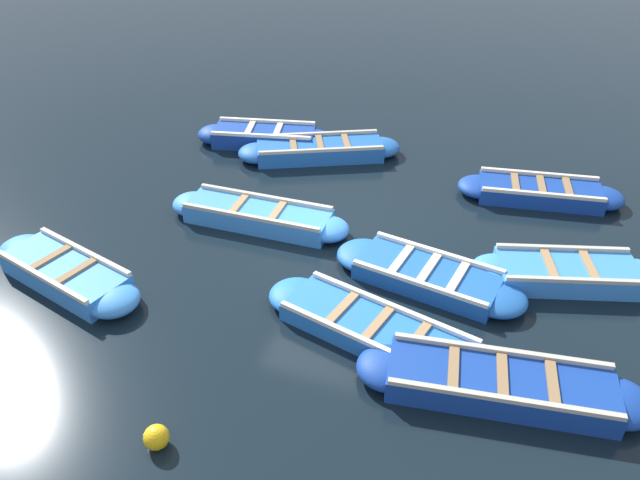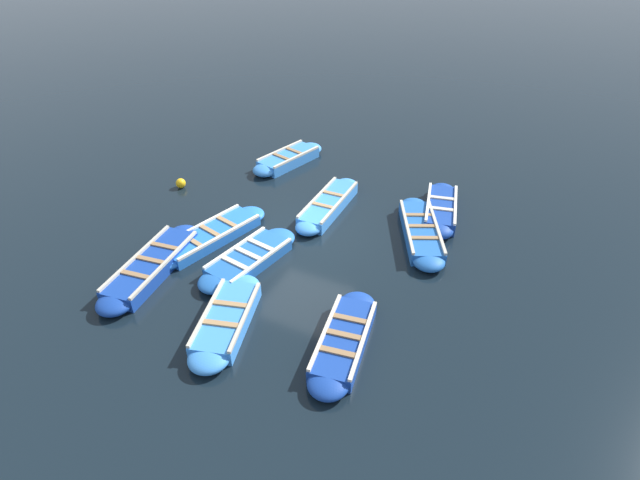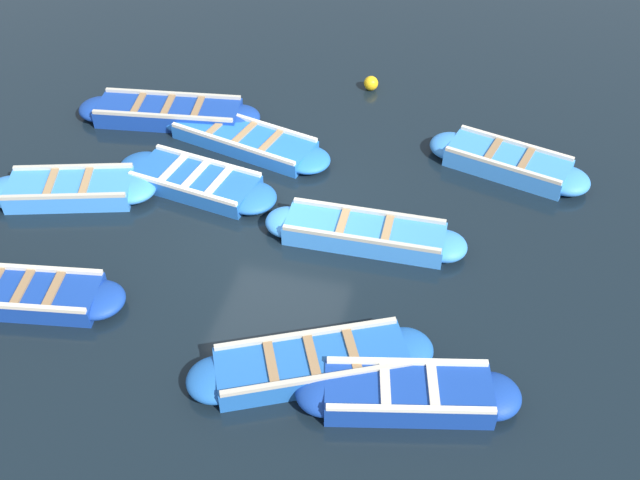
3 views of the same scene
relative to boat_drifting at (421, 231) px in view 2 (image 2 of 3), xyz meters
The scene contains 11 objects.
ground_plane 3.37m from the boat_drifting, 115.77° to the left, with size 120.00×120.00×0.00m, color black.
boat_drifting is the anchor object (origin of this frame).
boat_tucked 1.47m from the boat_drifting, ahead, with size 3.32×1.50×0.45m.
boat_end_of_row 6.00m from the boat_drifting, 117.78° to the left, with size 3.99×1.82×0.36m.
boat_outer_left 4.87m from the boat_drifting, behind, with size 3.39×1.35×0.39m.
boat_far_corner 7.45m from the boat_drifting, 128.73° to the left, with size 4.04×1.40×0.43m.
boat_mid_row 4.95m from the boat_drifting, 131.04° to the left, with size 3.46×1.51×0.37m.
boat_inner_gap 6.26m from the boat_drifting, 66.46° to the left, with size 3.35×1.67×0.44m.
boat_alongside 6.18m from the boat_drifting, 151.90° to the left, with size 3.35×1.76×0.41m.
boat_outer_right 3.03m from the boat_drifting, 86.58° to the left, with size 3.62×0.89×0.43m.
buoy_orange_near 8.14m from the boat_drifting, 94.90° to the left, with size 0.33×0.33×0.33m, color #EAB214.
Camera 2 is at (-10.50, -5.68, 8.12)m, focal length 28.00 mm.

